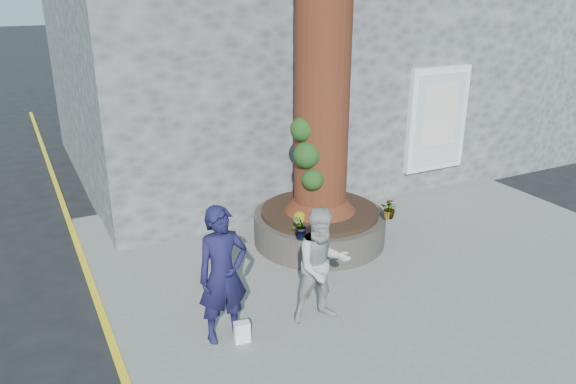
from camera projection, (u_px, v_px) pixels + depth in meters
name	position (u px, v px, depth m)	size (l,w,h in m)	color
ground	(340.00, 313.00, 8.02)	(120.00, 120.00, 0.00)	black
pavement	(384.00, 258.00, 9.47)	(9.00, 8.00, 0.12)	slate
yellow_line	(108.00, 333.00, 7.56)	(0.10, 30.00, 0.01)	yellow
stone_shop	(277.00, 36.00, 13.96)	(10.30, 8.30, 6.30)	#494B4E
neighbour_shop	(508.00, 30.00, 17.40)	(6.00, 8.00, 6.00)	#494B4E
planter	(319.00, 225.00, 9.88)	(2.30, 2.30, 0.60)	black
man	(223.00, 275.00, 6.98)	(0.66, 0.44, 1.82)	#161438
woman	(322.00, 266.00, 7.41)	(0.79, 0.61, 1.62)	#A7A4A0
shopping_bag	(242.00, 332.00, 7.16)	(0.20, 0.12, 0.28)	white
plant_a	(298.00, 225.00, 8.67)	(0.20, 0.14, 0.38)	gray
plant_b	(300.00, 226.00, 8.63)	(0.23, 0.22, 0.41)	gray
plant_c	(389.00, 208.00, 9.36)	(0.20, 0.20, 0.35)	gray
plant_d	(389.00, 209.00, 9.37)	(0.29, 0.25, 0.32)	gray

